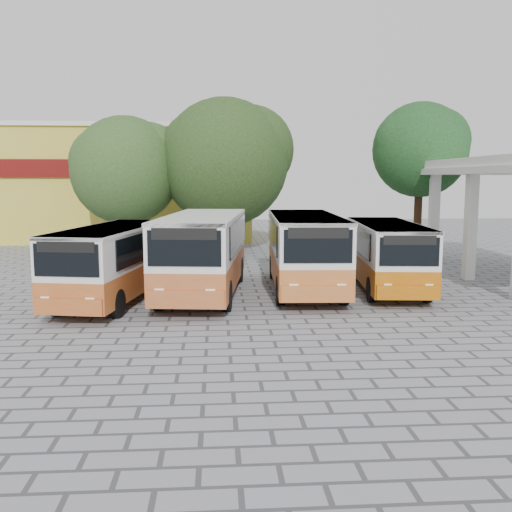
{
  "coord_description": "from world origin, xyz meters",
  "views": [
    {
      "loc": [
        -3.43,
        -18.46,
        4.48
      ],
      "look_at": [
        -1.92,
        3.55,
        1.5
      ],
      "focal_mm": 40.0,
      "sensor_mm": 36.0,
      "label": 1
    }
  ],
  "objects": [
    {
      "name": "bus_centre_right",
      "position": [
        0.09,
        4.1,
        1.77
      ],
      "size": [
        3.0,
        8.58,
        3.05
      ],
      "rotation": [
        0.0,
        0.0,
        -0.05
      ],
      "color": "#B45D24",
      "rests_on": "ground"
    },
    {
      "name": "bus_centre_left",
      "position": [
        -3.96,
        3.5,
        1.81
      ],
      "size": [
        3.6,
        8.91,
        3.12
      ],
      "rotation": [
        0.0,
        0.0,
        -0.11
      ],
      "color": "#A75325",
      "rests_on": "ground"
    },
    {
      "name": "ground",
      "position": [
        0.0,
        0.0,
        0.0
      ],
      "size": [
        90.0,
        90.0,
        0.0
      ],
      "primitive_type": "plane",
      "color": "gray",
      "rests_on": "ground"
    },
    {
      "name": "bus_far_left",
      "position": [
        -7.25,
        2.52,
        1.59
      ],
      "size": [
        3.69,
        7.97,
        2.75
      ],
      "rotation": [
        0.0,
        0.0,
        -0.19
      ],
      "color": "#A84F1E",
      "rests_on": "ground"
    },
    {
      "name": "tree_middle",
      "position": [
        -2.85,
        16.09,
        5.73
      ],
      "size": [
        8.02,
        7.63,
        9.29
      ],
      "color": "black",
      "rests_on": "ground"
    },
    {
      "name": "bus_far_right",
      "position": [
        3.44,
        4.02,
        1.57
      ],
      "size": [
        3.01,
        7.73,
        2.72
      ],
      "rotation": [
        0.0,
        0.0,
        -0.1
      ],
      "color": "#A75303",
      "rests_on": "ground"
    },
    {
      "name": "tree_left",
      "position": [
        -8.73,
        16.01,
        5.2
      ],
      "size": [
        6.69,
        6.38,
        8.18
      ],
      "color": "black",
      "rests_on": "ground"
    },
    {
      "name": "shophouse_block",
      "position": [
        -11.0,
        25.99,
        4.16
      ],
      "size": [
        20.4,
        10.4,
        8.3
      ],
      "color": "gold",
      "rests_on": "ground"
    },
    {
      "name": "tree_right",
      "position": [
        7.86,
        12.76,
        6.24
      ],
      "size": [
        5.47,
        5.21,
        8.69
      ],
      "color": "#372213",
      "rests_on": "ground"
    }
  ]
}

